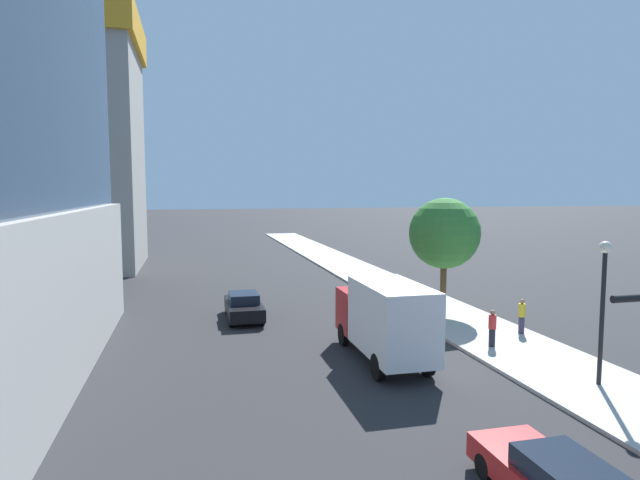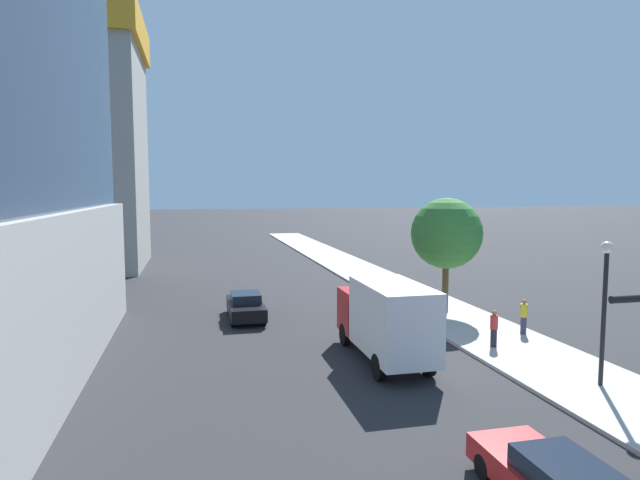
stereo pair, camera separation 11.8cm
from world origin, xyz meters
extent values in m
cube|color=#B2AFA8|center=(8.81, 20.00, 0.07)|extent=(4.83, 120.00, 0.15)
cube|color=#9E9B93|center=(-17.12, 47.34, 11.40)|extent=(14.63, 13.36, 22.81)
cube|color=gold|center=(-17.12, 47.34, 21.31)|extent=(15.51, 14.16, 3.00)
cube|color=red|center=(-12.73, 43.34, 14.98)|extent=(0.90, 0.90, 29.96)
cylinder|color=black|center=(9.00, 10.61, 2.56)|extent=(0.16, 0.16, 4.81)
sphere|color=silver|center=(9.00, 10.61, 5.14)|extent=(0.44, 0.44, 0.44)
cylinder|color=brown|center=(8.78, 22.50, 1.67)|extent=(0.36, 0.36, 3.04)
sphere|color=#387F33|center=(8.78, 22.50, 4.70)|extent=(4.04, 4.04, 4.04)
cube|color=#19212D|center=(2.52, 4.11, 1.14)|extent=(1.51, 2.18, 0.48)
cylinder|color=black|center=(1.73, 6.10, 0.32)|extent=(0.22, 0.64, 0.64)
cylinder|color=black|center=(3.31, 6.10, 0.32)|extent=(0.22, 0.64, 0.64)
cube|color=black|center=(-2.48, 24.07, 0.62)|extent=(1.86, 4.60, 0.69)
cube|color=#19212D|center=(-2.48, 24.07, 1.22)|extent=(1.56, 1.99, 0.51)
cylinder|color=black|center=(-3.30, 25.63, 0.33)|extent=(0.22, 0.65, 0.65)
cylinder|color=black|center=(-1.67, 25.63, 0.33)|extent=(0.22, 0.65, 0.65)
cylinder|color=black|center=(-3.30, 22.51, 0.33)|extent=(0.22, 0.65, 0.65)
cylinder|color=black|center=(-1.67, 22.51, 0.33)|extent=(0.22, 0.65, 0.65)
cube|color=#B21E1E|center=(2.52, 17.97, 1.59)|extent=(2.27, 1.91, 1.97)
cube|color=white|center=(2.52, 14.49, 2.01)|extent=(2.27, 4.76, 2.82)
cylinder|color=black|center=(1.52, 17.97, 0.51)|extent=(0.30, 1.01, 1.01)
cylinder|color=black|center=(3.52, 17.97, 0.51)|extent=(0.30, 1.01, 1.01)
cylinder|color=black|center=(1.52, 13.30, 0.51)|extent=(0.30, 1.01, 1.01)
cylinder|color=black|center=(3.52, 13.30, 0.51)|extent=(0.30, 1.01, 1.01)
cylinder|color=black|center=(7.81, 15.72, 0.56)|extent=(0.28, 0.28, 0.81)
cylinder|color=red|center=(7.81, 15.72, 1.28)|extent=(0.34, 0.34, 0.63)
sphere|color=#997051|center=(7.81, 15.72, 1.70)|extent=(0.22, 0.22, 0.22)
cylinder|color=#38334C|center=(10.40, 17.34, 0.57)|extent=(0.28, 0.28, 0.83)
cylinder|color=gold|center=(10.40, 17.34, 1.30)|extent=(0.34, 0.34, 0.64)
sphere|color=#997051|center=(10.40, 17.34, 1.74)|extent=(0.23, 0.23, 0.23)
camera|label=1|loc=(-5.23, -5.20, 7.16)|focal=29.92mm
camera|label=2|loc=(-5.11, -5.23, 7.16)|focal=29.92mm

